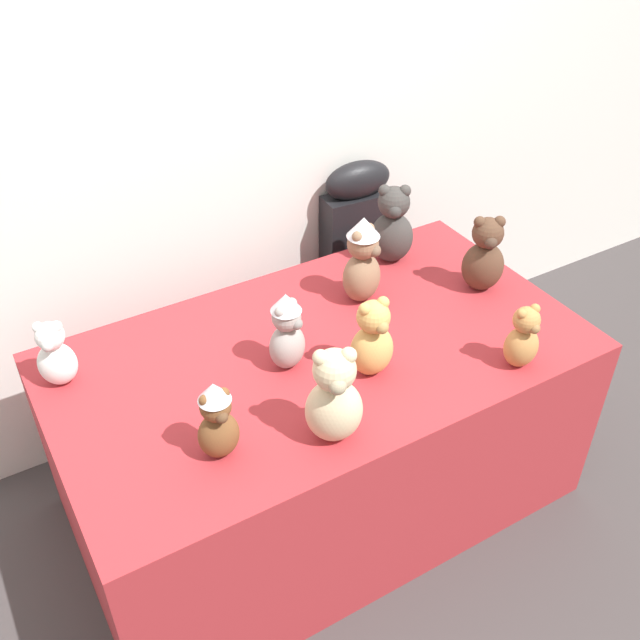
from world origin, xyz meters
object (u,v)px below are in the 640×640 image
(display_table, at_px, (320,428))
(teddy_bear_mocha, at_px, (362,261))
(teddy_bear_ash, at_px, (287,332))
(teddy_bear_cocoa, at_px, (484,256))
(teddy_bear_snow, at_px, (55,355))
(instrument_case, at_px, (355,269))
(teddy_bear_honey, at_px, (372,340))
(teddy_bear_sand, at_px, (334,398))
(teddy_bear_chestnut, at_px, (217,421))
(teddy_bear_caramel, at_px, (523,338))
(teddy_bear_charcoal, at_px, (392,226))

(display_table, bearing_deg, teddy_bear_mocha, 32.81)
(teddy_bear_ash, bearing_deg, display_table, -18.27)
(teddy_bear_cocoa, bearing_deg, teddy_bear_snow, -161.98)
(instrument_case, xyz_separation_m, teddy_bear_honey, (-0.45, -0.78, 0.33))
(teddy_bear_sand, distance_m, teddy_bear_chestnut, 0.31)
(teddy_bear_chestnut, bearing_deg, teddy_bear_caramel, -8.32)
(instrument_case, distance_m, teddy_bear_honey, 0.95)
(teddy_bear_snow, bearing_deg, teddy_bear_chestnut, -34.62)
(teddy_bear_snow, height_order, teddy_bear_honey, teddy_bear_honey)
(teddy_bear_ash, xyz_separation_m, teddy_bear_cocoa, (0.80, 0.03, 0.00))
(teddy_bear_mocha, xyz_separation_m, teddy_bear_cocoa, (0.40, -0.16, -0.02))
(teddy_bear_charcoal, bearing_deg, teddy_bear_ash, -120.08)
(teddy_bear_charcoal, bearing_deg, teddy_bear_snow, -145.82)
(teddy_bear_cocoa, bearing_deg, teddy_bear_charcoal, 146.03)
(teddy_bear_ash, distance_m, teddy_bear_caramel, 0.72)
(teddy_bear_ash, distance_m, teddy_bear_chestnut, 0.41)
(teddy_bear_cocoa, bearing_deg, teddy_bear_caramel, -86.16)
(display_table, xyz_separation_m, teddy_bear_caramel, (0.50, -0.37, 0.46))
(teddy_bear_cocoa, bearing_deg, display_table, -150.84)
(teddy_bear_snow, bearing_deg, teddy_bear_ash, 1.40)
(teddy_bear_sand, height_order, teddy_bear_cocoa, teddy_bear_sand)
(instrument_case, bearing_deg, teddy_bear_ash, -132.55)
(teddy_bear_caramel, xyz_separation_m, teddy_bear_snow, (-1.25, 0.64, 0.00))
(teddy_bear_ash, bearing_deg, teddy_bear_chestnut, -169.38)
(teddy_bear_ash, xyz_separation_m, teddy_bear_honey, (0.21, -0.16, -0.01))
(teddy_bear_caramel, relative_size, teddy_bear_cocoa, 0.76)
(display_table, height_order, teddy_bear_ash, teddy_bear_ash)
(teddy_bear_sand, relative_size, teddy_bear_chestnut, 1.23)
(teddy_bear_mocha, relative_size, teddy_bear_charcoal, 1.04)
(instrument_case, height_order, teddy_bear_honey, instrument_case)
(teddy_bear_mocha, height_order, teddy_bear_chestnut, teddy_bear_mocha)
(display_table, height_order, teddy_bear_honey, teddy_bear_honey)
(instrument_case, bearing_deg, teddy_bear_charcoal, -91.24)
(teddy_bear_snow, bearing_deg, teddy_bear_caramel, -1.80)
(teddy_bear_mocha, relative_size, teddy_bear_chestnut, 1.28)
(teddy_bear_sand, bearing_deg, teddy_bear_caramel, 20.18)
(teddy_bear_caramel, bearing_deg, teddy_bear_chestnut, 173.77)
(teddy_bear_charcoal, bearing_deg, teddy_bear_cocoa, -30.84)
(display_table, relative_size, teddy_bear_caramel, 7.78)
(teddy_bear_chestnut, bearing_deg, display_table, 27.54)
(display_table, height_order, teddy_bear_caramel, teddy_bear_caramel)
(teddy_bear_ash, relative_size, teddy_bear_cocoa, 0.93)
(instrument_case, bearing_deg, teddy_bear_mocha, -116.99)
(instrument_case, relative_size, teddy_bear_mocha, 3.07)
(teddy_bear_cocoa, bearing_deg, teddy_bear_honey, -134.79)
(teddy_bear_honey, bearing_deg, teddy_bear_sand, -144.10)
(teddy_bear_chestnut, height_order, teddy_bear_honey, teddy_bear_honey)
(teddy_bear_caramel, height_order, teddy_bear_charcoal, teddy_bear_charcoal)
(teddy_bear_sand, relative_size, teddy_bear_snow, 1.37)
(teddy_bear_sand, bearing_deg, teddy_bear_ash, 106.52)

